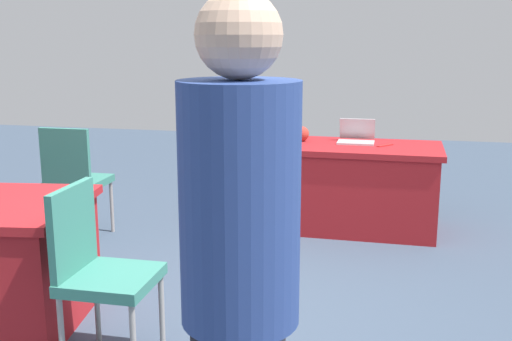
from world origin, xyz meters
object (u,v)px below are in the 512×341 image
object	(u,v)px
person_attendee_browsing	(240,274)
scissors_red	(385,145)
chair_tucked_left	(98,265)
laptop_silver	(356,138)
yarn_ball	(302,134)
chair_near_front	(74,175)
table_foreground	(333,185)

from	to	relation	value
person_attendee_browsing	scissors_red	world-z (taller)	person_attendee_browsing
chair_tucked_left	laptop_silver	bearing A→B (deg)	157.28
person_attendee_browsing	yarn_ball	xyz separation A→B (m)	(0.40, -3.81, -0.19)
chair_near_front	yarn_ball	bearing A→B (deg)	27.92
laptop_silver	table_foreground	bearing A→B (deg)	34.65
laptop_silver	scissors_red	world-z (taller)	laptop_silver
chair_tucked_left	yarn_ball	distance (m)	2.80
person_attendee_browsing	laptop_silver	distance (m)	3.85
table_foreground	yarn_ball	size ratio (longest dim) A/B	13.71
person_attendee_browsing	scissors_red	bearing A→B (deg)	4.58
person_attendee_browsing	scissors_red	xyz separation A→B (m)	(-0.34, -3.73, -0.25)
chair_tucked_left	laptop_silver	xyz separation A→B (m)	(-1.12, -2.75, 0.25)
table_foreground	person_attendee_browsing	xyz separation A→B (m)	(-0.09, 3.72, 0.63)
person_attendee_browsing	chair_tucked_left	bearing A→B (deg)	53.09
chair_tucked_left	laptop_silver	world-z (taller)	laptop_silver
chair_near_front	yarn_ball	world-z (taller)	chair_near_front
chair_near_front	chair_tucked_left	xyz separation A→B (m)	(-1.11, 1.76, -0.02)
table_foreground	person_attendee_browsing	world-z (taller)	person_attendee_browsing
scissors_red	chair_near_front	bearing A→B (deg)	-32.19
chair_near_front	yarn_ball	distance (m)	2.00
person_attendee_browsing	yarn_ball	bearing A→B (deg)	15.81
chair_near_front	chair_tucked_left	size ratio (longest dim) A/B	1.02
table_foreground	chair_tucked_left	xyz separation A→B (m)	(0.94, 2.62, 0.16)
chair_near_front	chair_tucked_left	distance (m)	2.08
table_foreground	chair_near_front	world-z (taller)	chair_near_front
chair_near_front	scissors_red	distance (m)	2.64
table_foreground	chair_tucked_left	world-z (taller)	chair_tucked_left
table_foreground	yarn_ball	xyz separation A→B (m)	(0.31, -0.09, 0.44)
yarn_ball	laptop_silver	bearing A→B (deg)	-176.03
laptop_silver	yarn_ball	world-z (taller)	laptop_silver
chair_tucked_left	yarn_ball	world-z (taller)	chair_tucked_left
laptop_silver	scissors_red	size ratio (longest dim) A/B	1.78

